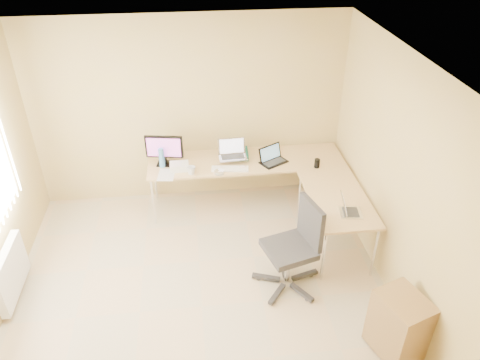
{
  "coord_description": "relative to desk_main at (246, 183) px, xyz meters",
  "views": [
    {
      "loc": [
        0.0,
        -3.51,
        3.88
      ],
      "look_at": [
        0.55,
        1.1,
        0.9
      ],
      "focal_mm": 34.51,
      "sensor_mm": 36.0,
      "label": 1
    }
  ],
  "objects": [
    {
      "name": "desk_main",
      "position": [
        0.0,
        0.0,
        0.0
      ],
      "size": [
        2.65,
        0.7,
        0.73
      ],
      "primitive_type": "cube",
      "color": "tan",
      "rests_on": "ground"
    },
    {
      "name": "white_box",
      "position": [
        -0.9,
        -0.14,
        0.41
      ],
      "size": [
        0.25,
        0.18,
        0.09
      ],
      "primitive_type": "cube",
      "rotation": [
        0.0,
        0.0,
        0.02
      ],
      "color": "silver",
      "rests_on": "desk_main"
    },
    {
      "name": "radiator",
      "position": [
        -2.75,
        -1.45,
        -0.02
      ],
      "size": [
        0.09,
        0.8,
        0.55
      ],
      "primitive_type": "cube",
      "color": "white",
      "rests_on": "ground"
    },
    {
      "name": "book_stack",
      "position": [
        -0.08,
        0.15,
        0.39
      ],
      "size": [
        0.27,
        0.35,
        0.06
      ],
      "primitive_type": "cube",
      "rotation": [
        0.0,
        0.0,
        -0.07
      ],
      "color": "#165846",
      "rests_on": "desk_main"
    },
    {
      "name": "desk_return",
      "position": [
        0.98,
        -1.0,
        0.0
      ],
      "size": [
        0.7,
        1.3,
        0.73
      ],
      "primitive_type": "cube",
      "color": "tan",
      "rests_on": "ground"
    },
    {
      "name": "mouse",
      "position": [
        -0.08,
        -0.2,
        0.38
      ],
      "size": [
        0.12,
        0.1,
        0.04
      ],
      "primitive_type": "ellipsoid",
      "rotation": [
        0.0,
        0.0,
        -0.36
      ],
      "color": "silver",
      "rests_on": "desk_main"
    },
    {
      "name": "black_cup",
      "position": [
        0.9,
        -0.3,
        0.43
      ],
      "size": [
        0.08,
        0.08,
        0.12
      ],
      "primitive_type": "cylinder",
      "rotation": [
        0.0,
        0.0,
        -0.17
      ],
      "color": "black",
      "rests_on": "desk_main"
    },
    {
      "name": "monitor",
      "position": [
        -1.08,
        0.02,
        0.58
      ],
      "size": [
        0.51,
        0.24,
        0.42
      ],
      "primitive_type": "cube",
      "rotation": [
        0.0,
        0.0,
        -0.18
      ],
      "color": "black",
      "rests_on": "desk_main"
    },
    {
      "name": "wall_back",
      "position": [
        -0.72,
        0.4,
        0.93
      ],
      "size": [
        4.5,
        0.0,
        4.5
      ],
      "primitive_type": "plane",
      "rotation": [
        1.57,
        0.0,
        0.0
      ],
      "color": "tan",
      "rests_on": "ground"
    },
    {
      "name": "cd_stack",
      "position": [
        -0.39,
        -0.3,
        0.38
      ],
      "size": [
        0.16,
        0.16,
        0.03
      ],
      "primitive_type": "cylinder",
      "rotation": [
        0.0,
        0.0,
        0.2
      ],
      "color": "silver",
      "rests_on": "desk_main"
    },
    {
      "name": "mug",
      "position": [
        -0.75,
        -0.27,
        0.42
      ],
      "size": [
        0.12,
        0.12,
        0.11
      ],
      "primitive_type": "imported",
      "rotation": [
        0.0,
        0.0,
        0.1
      ],
      "color": "silver",
      "rests_on": "desk_main"
    },
    {
      "name": "office_chair",
      "position": [
        0.26,
        -1.62,
        0.14
      ],
      "size": [
        0.81,
        0.81,
        1.09
      ],
      "primitive_type": "cube",
      "rotation": [
        0.0,
        0.0,
        0.28
      ],
      "color": "#2B2929",
      "rests_on": "ground"
    },
    {
      "name": "papers",
      "position": [
        -1.07,
        -0.26,
        0.37
      ],
      "size": [
        0.24,
        0.32,
        0.01
      ],
      "primitive_type": "cube",
      "rotation": [
        0.0,
        0.0,
        -0.13
      ],
      "color": "silver",
      "rests_on": "desk_main"
    },
    {
      "name": "desk_fan",
      "position": [
        -1.13,
        0.2,
        0.53
      ],
      "size": [
        0.31,
        0.31,
        0.32
      ],
      "primitive_type": "cylinder",
      "rotation": [
        0.0,
        0.0,
        0.27
      ],
      "color": "silver",
      "rests_on": "desk_main"
    },
    {
      "name": "laptop_return",
      "position": [
        1.03,
        -1.33,
        0.46
      ],
      "size": [
        0.32,
        0.27,
        0.19
      ],
      "primitive_type": "cube",
      "rotation": [
        0.0,
        0.0,
        1.43
      ],
      "color": "silver",
      "rests_on": "desk_return"
    },
    {
      "name": "laptop_black",
      "position": [
        0.36,
        -0.11,
        0.48
      ],
      "size": [
        0.44,
        0.4,
        0.22
      ],
      "primitive_type": "cube",
      "rotation": [
        0.0,
        0.0,
        0.52
      ],
      "color": "black",
      "rests_on": "desk_main"
    },
    {
      "name": "keyboard",
      "position": [
        -0.24,
        -0.22,
        0.38
      ],
      "size": [
        0.5,
        0.19,
        0.02
      ],
      "primitive_type": "cube",
      "rotation": [
        0.0,
        0.0,
        -0.12
      ],
      "color": "white",
      "rests_on": "desk_main"
    },
    {
      "name": "floor",
      "position": [
        -0.72,
        -1.85,
        -0.36
      ],
      "size": [
        4.5,
        4.5,
        0.0
      ],
      "primitive_type": "plane",
      "color": "tan",
      "rests_on": "ground"
    },
    {
      "name": "ceiling",
      "position": [
        -0.72,
        -1.85,
        2.24
      ],
      "size": [
        4.5,
        4.5,
        0.0
      ],
      "primitive_type": "plane",
      "rotation": [
        3.14,
        0.0,
        0.0
      ],
      "color": "white",
      "rests_on": "ground"
    },
    {
      "name": "wall_right",
      "position": [
        1.38,
        -1.85,
        0.93
      ],
      "size": [
        0.0,
        4.5,
        4.5
      ],
      "primitive_type": "plane",
      "rotation": [
        1.57,
        0.0,
        -1.57
      ],
      "color": "tan",
      "rests_on": "ground"
    },
    {
      "name": "laptop_center",
      "position": [
        -0.19,
        0.0,
        0.54
      ],
      "size": [
        0.38,
        0.3,
        0.24
      ],
      "primitive_type": "cube",
      "rotation": [
        0.0,
        0.0,
        0.04
      ],
      "color": "#B7B4C5",
      "rests_on": "desk_main"
    },
    {
      "name": "water_bottle",
      "position": [
        -1.13,
        -0.04,
        0.5
      ],
      "size": [
        0.09,
        0.09,
        0.27
      ],
      "primitive_type": "cylinder",
      "rotation": [
        0.0,
        0.0,
        -0.18
      ],
      "color": "teal",
      "rests_on": "desk_main"
    },
    {
      "name": "cabinet",
      "position": [
        1.13,
        -2.62,
        -0.01
      ],
      "size": [
        0.53,
        0.58,
        0.67
      ],
      "primitive_type": "cube",
      "rotation": [
        0.0,
        0.0,
        0.34
      ],
      "color": "#916220",
      "rests_on": "ground"
    }
  ]
}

